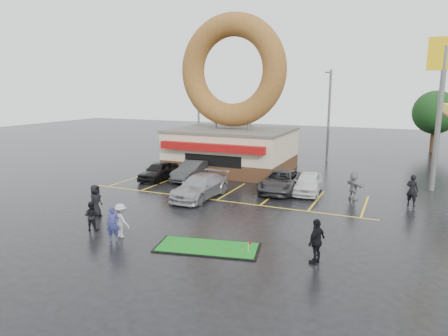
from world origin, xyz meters
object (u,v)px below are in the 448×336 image
at_px(car_dgrey, 193,170).
at_px(car_white, 308,183).
at_px(shell_sign, 442,86).
at_px(car_black, 159,171).
at_px(dumpster, 173,162).
at_px(donut_shop, 232,120).
at_px(putting_green, 208,247).
at_px(car_silver, 200,186).
at_px(streetlight_left, 198,111).
at_px(streetlight_mid, 329,113).
at_px(person_cameraman, 317,241).
at_px(car_grey, 281,181).
at_px(person_blue, 113,224).

bearing_deg(car_dgrey, car_white, -0.79).
bearing_deg(shell_sign, car_black, -165.60).
relative_size(car_black, dumpster, 2.35).
height_order(donut_shop, car_white, donut_shop).
relative_size(dumpster, putting_green, 0.36).
bearing_deg(car_silver, shell_sign, 33.28).
bearing_deg(car_dgrey, putting_green, -57.54).
relative_size(streetlight_left, streetlight_mid, 1.00).
bearing_deg(car_white, person_cameraman, -80.80).
bearing_deg(car_grey, shell_sign, 23.48).
bearing_deg(car_dgrey, car_grey, -3.50).
distance_m(streetlight_left, putting_green, 27.69).
bearing_deg(car_black, putting_green, -49.20).
relative_size(person_cameraman, putting_green, 0.38).
distance_m(donut_shop, person_cameraman, 20.14).
distance_m(donut_shop, car_silver, 10.31).
relative_size(streetlight_left, car_grey, 1.72).
xyz_separation_m(car_black, car_dgrey, (2.56, 1.08, 0.05)).
relative_size(streetlight_mid, car_grey, 1.72).
height_order(shell_sign, car_silver, shell_sign).
xyz_separation_m(donut_shop, dumpster, (-4.94, -2.01, -3.81)).
bearing_deg(streetlight_left, car_black, -76.05).
bearing_deg(car_black, car_white, 2.48).
bearing_deg(car_white, car_silver, -151.61).
xyz_separation_m(shell_sign, car_black, (-19.77, -5.08, -6.66)).
bearing_deg(shell_sign, person_cameraman, -108.15).
height_order(streetlight_left, car_white, streetlight_left).
relative_size(car_silver, person_blue, 3.16).
bearing_deg(dumpster, putting_green, -54.60).
distance_m(car_black, car_dgrey, 2.77).
height_order(streetlight_mid, car_white, streetlight_mid).
bearing_deg(car_white, putting_green, -104.65).
bearing_deg(donut_shop, putting_green, -70.45).
distance_m(shell_sign, car_grey, 12.72).
height_order(streetlight_mid, car_black, streetlight_mid).
xyz_separation_m(car_dgrey, person_cameraman, (12.10, -11.62, 0.19)).
xyz_separation_m(streetlight_mid, car_white, (1.06, -13.27, -4.04)).
bearing_deg(dumpster, shell_sign, 2.03).
height_order(streetlight_mid, person_blue, streetlight_mid).
distance_m(streetlight_left, car_white, 19.84).
height_order(streetlight_mid, car_silver, streetlight_mid).
relative_size(car_black, putting_green, 0.84).
distance_m(shell_sign, car_dgrey, 18.87).
xyz_separation_m(person_cameraman, putting_green, (-4.84, -0.42, -0.93)).
bearing_deg(putting_green, car_dgrey, 121.08).
xyz_separation_m(shell_sign, car_grey, (-9.80, -4.63, -6.65)).
height_order(car_dgrey, car_silver, same).
bearing_deg(person_blue, donut_shop, 65.02).
bearing_deg(car_dgrey, dumpster, 142.92).
height_order(car_silver, person_cameraman, person_cameraman).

